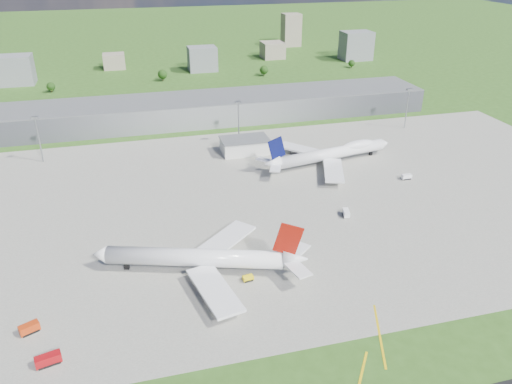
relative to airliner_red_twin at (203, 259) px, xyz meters
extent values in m
plane|color=#2F531A|center=(31.81, 158.73, -5.71)|extent=(1400.00, 1400.00, 0.00)
cube|color=gray|center=(41.81, 48.73, -5.67)|extent=(360.00, 190.00, 0.08)
cube|color=gray|center=(31.81, 173.73, 1.79)|extent=(300.00, 42.00, 15.00)
cube|color=silver|center=(41.81, 108.73, -1.71)|extent=(26.00, 16.00, 8.00)
cylinder|color=gray|center=(-68.19, 123.73, 6.79)|extent=(0.70, 0.70, 25.00)
cube|color=gray|center=(-68.19, 123.73, 19.59)|extent=(3.50, 2.00, 1.20)
cylinder|color=gray|center=(41.81, 123.73, 6.79)|extent=(0.70, 0.70, 25.00)
cube|color=gray|center=(41.81, 123.73, 19.59)|extent=(3.50, 2.00, 1.20)
cylinder|color=gray|center=(151.81, 123.73, 6.79)|extent=(0.70, 0.70, 25.00)
cube|color=gray|center=(151.81, 123.73, 19.59)|extent=(3.50, 2.00, 1.20)
cylinder|color=white|center=(-2.83, 0.92, 0.32)|extent=(62.60, 25.91, 6.59)
cone|color=white|center=(-35.73, 11.59, 0.32)|extent=(7.25, 7.96, 6.59)
cone|color=white|center=(31.63, -10.26, 1.20)|extent=(10.39, 8.98, 6.59)
cube|color=maroon|center=(-4.92, 1.60, -1.72)|extent=(50.50, 18.68, 1.43)
cube|color=white|center=(1.21, -16.85, -1.65)|extent=(15.61, 29.97, 0.99)
cube|color=white|center=(10.87, 12.93, -1.65)|extent=(27.82, 26.45, 0.99)
cube|color=#981208|center=(29.02, -9.41, 9.11)|extent=(10.57, 3.90, 13.27)
cylinder|color=#38383D|center=(-0.06, -12.10, -3.74)|extent=(6.83, 5.20, 3.51)
cylinder|color=#38383D|center=(7.05, 9.83, -3.74)|extent=(6.83, 5.20, 3.51)
cube|color=black|center=(1.91, -5.81, -4.34)|extent=(2.08, 1.80, 2.74)
cube|color=black|center=(4.96, 3.59, -4.34)|extent=(2.08, 1.80, 2.74)
cube|color=black|center=(-26.85, 8.71, -4.34)|extent=(2.08, 1.80, 2.74)
cylinder|color=white|center=(83.93, 81.86, 0.02)|extent=(64.71, 18.12, 6.46)
cone|color=white|center=(118.26, 88.22, 0.02)|extent=(6.30, 7.30, 6.46)
cone|color=white|center=(48.07, 75.22, 0.85)|extent=(9.37, 7.87, 6.46)
cube|color=#1C2A9B|center=(85.98, 82.24, -1.98)|extent=(52.58, 12.26, 1.35)
ellipsoid|color=white|center=(100.45, 84.92, 1.96)|extent=(21.51, 10.12, 5.82)
cube|color=white|center=(71.85, 95.71, -1.86)|extent=(26.01, 28.20, 0.94)
cube|color=white|center=(77.62, 64.60, -1.86)|extent=(18.55, 30.54, 0.94)
cube|color=#080D3F|center=(50.63, 75.69, 8.46)|extent=(10.30, 2.40, 12.59)
cylinder|color=#38383D|center=(76.90, 90.10, -3.84)|extent=(6.24, 4.32, 3.33)
cylinder|color=#38383D|center=(69.08, 99.25, -3.84)|extent=(6.24, 4.32, 3.33)
cylinder|color=#38383D|center=(80.31, 71.65, -3.84)|extent=(6.24, 4.32, 3.33)
cylinder|color=#38383D|center=(76.30, 60.31, -3.84)|extent=(6.24, 4.32, 3.33)
cube|color=black|center=(76.93, 85.33, -4.41)|extent=(1.87, 1.53, 2.61)
cube|color=black|center=(78.64, 76.11, -4.41)|extent=(1.87, 1.53, 2.61)
cube|color=black|center=(109.55, 86.60, -4.41)|extent=(1.87, 1.53, 2.61)
cube|color=#980A0F|center=(-49.65, -33.19, -3.86)|extent=(7.54, 4.32, 2.84)
cube|color=black|center=(-49.65, -33.19, -5.28)|extent=(6.54, 4.19, 0.70)
cube|color=#B8320D|center=(-56.66, -18.03, -3.91)|extent=(6.43, 4.81, 2.76)
cube|color=black|center=(-56.66, -18.03, -5.28)|extent=(5.68, 4.55, 0.70)
cube|color=yellow|center=(14.47, -9.41, -4.53)|extent=(4.03, 2.67, 1.50)
cube|color=black|center=(14.47, -9.41, -5.28)|extent=(3.49, 2.69, 0.70)
cube|color=white|center=(67.26, 25.07, -4.05)|extent=(3.76, 6.05, 2.47)
cube|color=black|center=(67.26, 25.07, -5.28)|extent=(3.68, 5.26, 0.70)
cube|color=white|center=(112.56, 52.78, -4.16)|extent=(5.07, 2.42, 2.24)
cube|color=black|center=(112.56, 52.78, -5.28)|extent=(4.31, 2.53, 0.70)
cube|color=slate|center=(-108.19, 308.73, 6.29)|extent=(28.00, 22.00, 24.00)
cube|color=gray|center=(-28.19, 348.73, 1.29)|extent=(20.00, 18.00, 14.00)
cube|color=slate|center=(51.81, 318.73, 5.29)|extent=(26.00, 20.00, 22.00)
cube|color=gray|center=(131.81, 358.73, 2.29)|extent=(22.00, 24.00, 16.00)
cube|color=slate|center=(211.81, 328.73, 8.29)|extent=(30.00, 22.00, 28.00)
cube|color=gray|center=(171.81, 418.73, 12.29)|extent=(20.00, 18.00, 36.00)
cylinder|color=#382314|center=(-78.19, 273.73, -4.21)|extent=(0.70, 0.70, 3.00)
sphere|color=black|center=(-78.19, 273.73, -0.84)|extent=(6.75, 6.75, 6.75)
cylinder|color=#382314|center=(11.81, 288.73, -3.91)|extent=(0.70, 0.70, 3.60)
sphere|color=black|center=(11.81, 288.73, 0.14)|extent=(8.10, 8.10, 8.10)
cylinder|color=#382314|center=(101.81, 283.73, -4.01)|extent=(0.70, 0.70, 3.40)
sphere|color=black|center=(101.81, 283.73, -0.19)|extent=(7.65, 7.65, 7.65)
cylinder|color=#382314|center=(191.81, 293.73, -4.31)|extent=(0.70, 0.70, 2.80)
sphere|color=black|center=(191.81, 293.73, -1.16)|extent=(6.30, 6.30, 6.30)
camera|label=1|loc=(-19.41, -149.63, 101.38)|focal=35.00mm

